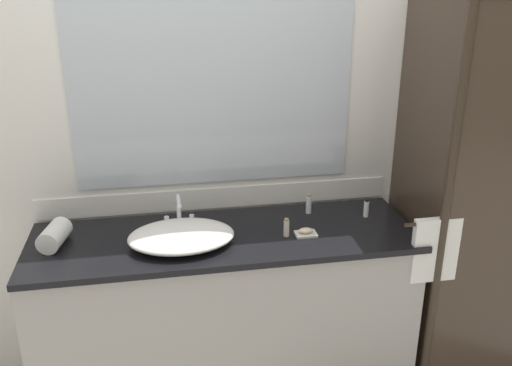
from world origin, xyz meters
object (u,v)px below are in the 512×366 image
(soap_dish, at_px, (306,232))
(amenity_bottle_lotion, at_px, (309,204))
(amenity_bottle_conditioner, at_px, (286,228))
(rolled_towel_near_edge, at_px, (54,235))
(sink_basin, at_px, (181,236))
(faucet, at_px, (179,217))
(amenity_bottle_shampoo, at_px, (366,208))

(soap_dish, bearing_deg, amenity_bottle_lotion, 71.88)
(amenity_bottle_conditioner, height_order, rolled_towel_near_edge, rolled_towel_near_edge)
(sink_basin, relative_size, amenity_bottle_conditioner, 5.42)
(sink_basin, height_order, faucet, faucet)
(amenity_bottle_shampoo, height_order, amenity_bottle_lotion, amenity_bottle_lotion)
(soap_dish, relative_size, rolled_towel_near_edge, 0.54)
(amenity_bottle_conditioner, height_order, amenity_bottle_lotion, amenity_bottle_lotion)
(amenity_bottle_lotion, bearing_deg, faucet, -175.25)
(amenity_bottle_shampoo, bearing_deg, soap_dish, -157.11)
(amenity_bottle_lotion, bearing_deg, rolled_towel_near_edge, -173.44)
(sink_basin, distance_m, amenity_bottle_shampoo, 0.93)
(faucet, bearing_deg, amenity_bottle_lotion, 4.75)
(sink_basin, xyz_separation_m, amenity_bottle_shampoo, (0.93, 0.13, 0.01))
(faucet, xyz_separation_m, rolled_towel_near_edge, (-0.56, -0.08, -0.01))
(soap_dish, relative_size, amenity_bottle_conditioner, 1.13)
(sink_basin, bearing_deg, soap_dish, -1.89)
(amenity_bottle_lotion, bearing_deg, sink_basin, -161.26)
(faucet, bearing_deg, sink_basin, -90.00)
(soap_dish, distance_m, amenity_bottle_shampoo, 0.38)
(soap_dish, distance_m, rolled_towel_near_edge, 1.14)
(sink_basin, relative_size, faucet, 2.81)
(sink_basin, height_order, amenity_bottle_conditioner, amenity_bottle_conditioner)
(soap_dish, xyz_separation_m, amenity_bottle_conditioner, (-0.09, 0.01, 0.03))
(amenity_bottle_lotion, distance_m, rolled_towel_near_edge, 1.22)
(amenity_bottle_conditioner, height_order, amenity_bottle_shampoo, amenity_bottle_shampoo)
(soap_dish, xyz_separation_m, rolled_towel_near_edge, (-1.13, 0.10, 0.04))
(sink_basin, distance_m, amenity_bottle_conditioner, 0.48)
(amenity_bottle_lotion, bearing_deg, amenity_bottle_shampoo, -18.79)
(soap_dish, xyz_separation_m, amenity_bottle_lotion, (0.08, 0.24, 0.03))
(amenity_bottle_shampoo, height_order, rolled_towel_near_edge, rolled_towel_near_edge)
(sink_basin, distance_m, soap_dish, 0.58)
(amenity_bottle_shampoo, bearing_deg, amenity_bottle_lotion, 161.21)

